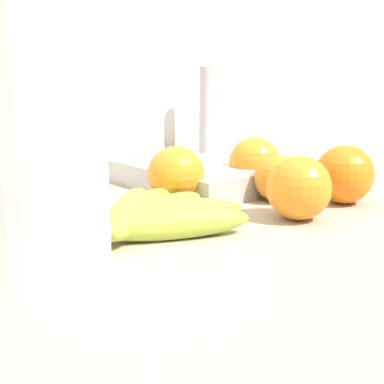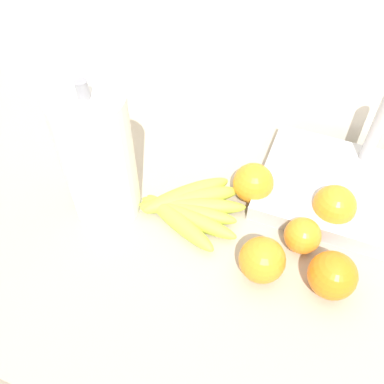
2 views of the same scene
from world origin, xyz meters
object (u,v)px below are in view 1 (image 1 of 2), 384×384
object	(u,v)px
banana_bunch	(152,216)
sink_basin	(239,167)
orange_right	(299,188)
orange_front	(176,175)
orange_far_right	(278,178)
orange_back_right	(254,163)
paper_towel_roll	(31,129)
orange_center	(344,175)

from	to	relation	value
banana_bunch	sink_basin	size ratio (longest dim) A/B	0.56
orange_right	orange_front	bearing A→B (deg)	110.98
banana_bunch	orange_far_right	xyz separation A→B (m)	(0.22, 0.00, 0.02)
banana_bunch	orange_back_right	xyz separation A→B (m)	(0.26, 0.09, 0.02)
banana_bunch	orange_front	world-z (taller)	orange_front
orange_front	paper_towel_roll	bearing A→B (deg)	-153.89
orange_center	sink_basin	distance (m)	0.22
orange_back_right	orange_right	xyz separation A→B (m)	(-0.09, -0.16, -0.00)
banana_bunch	paper_towel_roll	bearing A→B (deg)	-165.85
orange_center	paper_towel_roll	bearing A→B (deg)	176.83
paper_towel_roll	sink_basin	xyz separation A→B (m)	(0.45, 0.20, -0.11)
orange_back_right	orange_front	size ratio (longest dim) A/B	1.01
sink_basin	orange_back_right	bearing A→B (deg)	-117.97
orange_far_right	sink_basin	size ratio (longest dim) A/B	0.18
banana_bunch	orange_far_right	world-z (taller)	orange_far_right
banana_bunch	orange_back_right	distance (m)	0.28
banana_bunch	paper_towel_roll	world-z (taller)	paper_towel_roll
orange_front	orange_center	bearing A→B (deg)	-40.14
orange_center	banana_bunch	bearing A→B (deg)	167.46
sink_basin	orange_center	bearing A→B (deg)	-94.38
orange_right	paper_towel_roll	xyz separation A→B (m)	(-0.32, 0.04, 0.09)
orange_far_right	orange_center	size ratio (longest dim) A/B	0.82
paper_towel_roll	sink_basin	size ratio (longest dim) A/B	0.77
orange_far_right	orange_center	world-z (taller)	orange_center
orange_front	orange_right	size ratio (longest dim) A/B	1.00
banana_bunch	orange_front	size ratio (longest dim) A/B	2.60
orange_far_right	paper_towel_roll	bearing A→B (deg)	-173.53
orange_front	orange_far_right	bearing A→B (deg)	-35.75
orange_back_right	sink_basin	world-z (taller)	sink_basin
orange_front	orange_back_right	bearing A→B (deg)	-0.09
orange_back_right	orange_front	xyz separation A→B (m)	(-0.16, 0.00, -0.00)
banana_bunch	orange_center	xyz separation A→B (m)	(0.28, -0.06, 0.02)
orange_front	sink_basin	bearing A→B (deg)	19.91
orange_center	orange_front	bearing A→B (deg)	139.86
orange_back_right	orange_right	size ratio (longest dim) A/B	1.00
banana_bunch	paper_towel_roll	xyz separation A→B (m)	(-0.15, -0.04, 0.11)
banana_bunch	orange_right	xyz separation A→B (m)	(0.17, -0.08, 0.02)
orange_front	sink_basin	xyz separation A→B (m)	(0.19, 0.07, -0.02)
orange_far_right	orange_right	size ratio (longest dim) A/B	0.83
orange_back_right	banana_bunch	bearing A→B (deg)	-161.55
orange_right	sink_basin	xyz separation A→B (m)	(0.13, 0.23, -0.02)
orange_far_right	sink_basin	distance (m)	0.17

